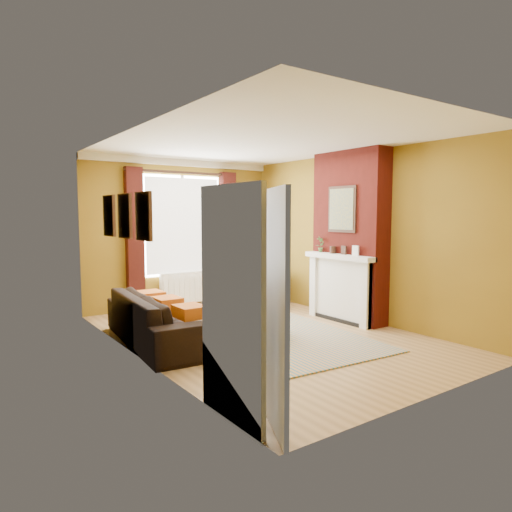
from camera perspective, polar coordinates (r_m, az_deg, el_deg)
name	(u,v)px	position (r m, az deg, el deg)	size (l,w,h in m)	color
ground	(266,335)	(6.80, 1.23, -9.86)	(5.50, 5.50, 0.00)	olive
room_walls	(288,239)	(7.17, 3.96, 2.12)	(3.82, 5.54, 2.83)	olive
striped_rug	(261,335)	(6.79, 0.67, -9.80)	(2.67, 3.53, 0.02)	#316987
sofa	(160,318)	(6.47, -11.89, -7.64)	(2.34, 0.91, 0.68)	black
armchair	(250,287)	(9.01, -0.81, -3.84)	(1.05, 0.92, 0.68)	black
coffee_table	(254,310)	(6.88, -0.28, -6.77)	(0.76, 1.22, 0.38)	#D8B37C
wicker_stool	(222,292)	(9.07, -4.29, -4.49)	(0.49, 0.49, 0.47)	#A57F47
floor_lamp	(252,232)	(9.34, -0.46, 3.07)	(0.27, 0.27, 1.79)	black
book_a	(259,311)	(6.58, 0.41, -6.84)	(0.23, 0.30, 0.03)	#999999
book_b	(247,302)	(7.21, -1.08, -5.78)	(0.21, 0.29, 0.02)	#999999
mug	(272,305)	(6.79, 1.97, -6.14)	(0.11, 0.11, 0.10)	#999999
tv_remote	(250,306)	(6.90, -0.79, -6.30)	(0.10, 0.17, 0.02)	#29292C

